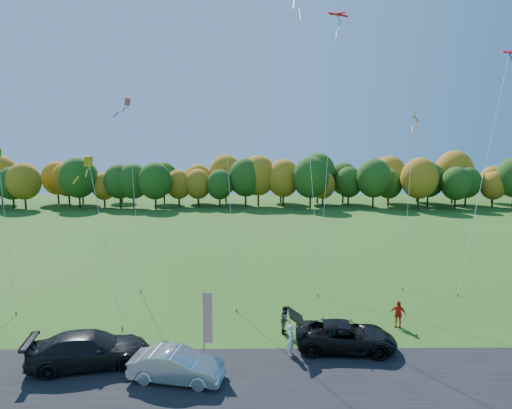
{
  "coord_description": "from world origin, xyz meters",
  "views": [
    {
      "loc": [
        -0.23,
        -21.49,
        10.61
      ],
      "look_at": [
        0.0,
        6.0,
        7.0
      ],
      "focal_mm": 28.0,
      "sensor_mm": 36.0,
      "label": 1
    }
  ],
  "objects_px": {
    "black_suv": "(345,336)",
    "feather_flag": "(207,317)",
    "silver_sedan": "(177,365)",
    "person_east": "(398,314)"
  },
  "relations": [
    {
      "from": "black_suv",
      "to": "feather_flag",
      "type": "distance_m",
      "value": 7.56
    },
    {
      "from": "silver_sedan",
      "to": "black_suv",
      "type": "bearing_deg",
      "value": -60.83
    },
    {
      "from": "person_east",
      "to": "feather_flag",
      "type": "height_order",
      "value": "feather_flag"
    },
    {
      "from": "black_suv",
      "to": "person_east",
      "type": "height_order",
      "value": "person_east"
    },
    {
      "from": "feather_flag",
      "to": "black_suv",
      "type": "bearing_deg",
      "value": 6.51
    },
    {
      "from": "person_east",
      "to": "black_suv",
      "type": "bearing_deg",
      "value": -116.44
    },
    {
      "from": "silver_sedan",
      "to": "person_east",
      "type": "distance_m",
      "value": 13.64
    },
    {
      "from": "black_suv",
      "to": "silver_sedan",
      "type": "xyz_separation_m",
      "value": [
        -8.57,
        -2.9,
        -0.02
      ]
    },
    {
      "from": "silver_sedan",
      "to": "person_east",
      "type": "height_order",
      "value": "person_east"
    },
    {
      "from": "silver_sedan",
      "to": "feather_flag",
      "type": "height_order",
      "value": "feather_flag"
    }
  ]
}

